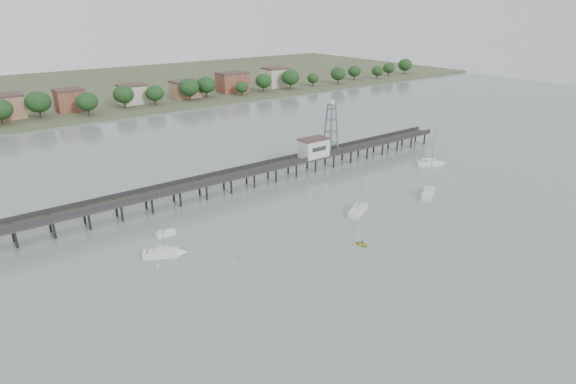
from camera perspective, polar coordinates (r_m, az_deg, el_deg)
name	(u,v)px	position (r m, az deg, el deg)	size (l,w,h in m)	color
ground_plane	(428,290)	(85.53, 16.31, -11.04)	(500.00, 500.00, 0.00)	slate
pier	(239,174)	(124.47, -5.85, 2.08)	(150.00, 5.00, 5.50)	#2D2823
pier_building	(313,147)	(137.55, 3.03, 5.29)	(8.40, 5.40, 5.30)	silver
lattice_tower	(331,129)	(140.56, 5.12, 7.46)	(3.20, 3.20, 15.50)	slate
sailboat_c	(360,208)	(112.49, 8.58, -1.92)	(8.56, 5.77, 13.74)	white
sailboat_d	(429,192)	(126.16, 16.37, 0.04)	(8.85, 6.53, 14.38)	white
sailboat_e	(434,163)	(149.23, 16.93, 3.25)	(8.08, 5.97, 13.20)	white
sailboat_b	(169,253)	(94.59, -13.92, -7.03)	(7.82, 5.48, 12.69)	white
white_tender	(165,234)	(102.63, -14.39, -4.84)	(4.00, 1.77, 1.54)	white
yellow_dinghy	(362,245)	(97.22, 8.77, -6.23)	(1.86, 0.54, 2.61)	yellow
dinghy_occupant	(362,245)	(97.22, 8.77, -6.23)	(0.40, 1.10, 0.26)	black
mooring_buoys	(340,212)	(111.15, 6.21, -2.40)	(84.01, 22.31, 0.39)	beige
far_shore	(63,92)	(290.24, -25.08, 10.71)	(500.00, 170.00, 10.40)	#475133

